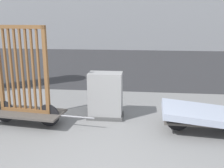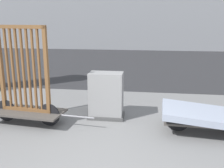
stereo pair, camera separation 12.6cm
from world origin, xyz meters
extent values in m
cube|color=#2D2D30|center=(0.00, 9.78, 0.00)|extent=(56.00, 10.65, 0.01)
cube|color=#4C4742|center=(-1.79, 1.72, 0.25)|extent=(1.62, 0.87, 0.04)
cylinder|color=black|center=(-1.29, 1.67, 0.23)|extent=(0.47, 0.09, 0.46)
cylinder|color=black|center=(-2.30, 1.78, 0.23)|extent=(0.47, 0.09, 0.46)
cylinder|color=gray|center=(-0.68, 1.59, 0.25)|extent=(0.70, 0.11, 0.03)
cube|color=brown|center=(-1.79, 1.72, 0.31)|extent=(1.10, 0.20, 0.07)
cube|color=brown|center=(-1.79, 1.72, 1.99)|extent=(1.10, 0.20, 0.07)
cube|color=brown|center=(-2.31, 1.78, 1.15)|extent=(0.08, 0.08, 1.75)
cube|color=brown|center=(-1.28, 1.66, 1.15)|extent=(0.08, 0.08, 1.75)
cube|color=brown|center=(-2.15, 1.77, 1.15)|extent=(0.04, 0.05, 1.68)
cube|color=brown|center=(-2.03, 1.75, 1.15)|extent=(0.04, 0.05, 1.68)
cube|color=brown|center=(-1.91, 1.74, 1.15)|extent=(0.04, 0.05, 1.68)
cube|color=brown|center=(-1.79, 1.72, 1.15)|extent=(0.04, 0.05, 1.68)
cube|color=brown|center=(-1.68, 1.71, 1.15)|extent=(0.04, 0.05, 1.68)
cube|color=brown|center=(-1.56, 1.70, 1.15)|extent=(0.04, 0.05, 1.68)
cube|color=brown|center=(-1.44, 1.68, 1.15)|extent=(0.04, 0.05, 1.68)
cube|color=#4C4742|center=(1.79, 1.72, 0.25)|extent=(1.58, 0.76, 0.04)
cylinder|color=black|center=(1.29, 1.75, 0.23)|extent=(0.47, 0.06, 0.46)
cube|color=#9EA8BC|center=(1.79, 1.72, 0.37)|extent=(1.67, 1.06, 0.27)
cube|color=#4C4C4C|center=(-0.21, 2.28, 0.04)|extent=(0.78, 0.48, 0.08)
cube|color=gray|center=(-0.21, 2.28, 0.51)|extent=(0.72, 0.42, 1.01)
camera|label=1|loc=(0.54, -3.16, 2.14)|focal=42.00mm
camera|label=2|loc=(0.67, -3.14, 2.14)|focal=42.00mm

